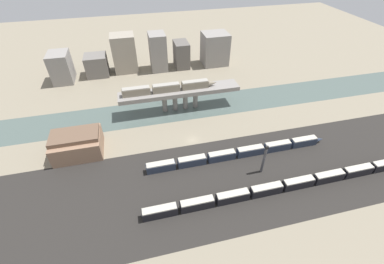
% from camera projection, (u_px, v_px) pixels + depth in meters
% --- Properties ---
extents(ground_plane, '(400.00, 400.00, 0.00)m').
position_uv_depth(ground_plane, '(192.00, 140.00, 107.72)').
color(ground_plane, gray).
extents(railbed_yard, '(280.00, 42.00, 0.01)m').
position_uv_depth(railbed_yard, '(208.00, 184.00, 89.65)').
color(railbed_yard, '#282623').
rests_on(railbed_yard, ground).
extents(river_water, '(320.00, 20.16, 0.01)m').
position_uv_depth(river_water, '(180.00, 109.00, 125.97)').
color(river_water, '#4C5B56').
rests_on(river_water, ground).
extents(bridge, '(56.67, 8.49, 10.57)m').
position_uv_depth(bridge, '(180.00, 93.00, 120.43)').
color(bridge, gray).
rests_on(bridge, ground).
extents(train_on_bridge, '(44.10, 3.15, 3.62)m').
position_uv_depth(train_on_bridge, '(170.00, 87.00, 117.33)').
color(train_on_bridge, gray).
rests_on(train_on_bridge, bridge).
extents(train_yard_near, '(97.93, 2.69, 3.72)m').
position_uv_depth(train_yard_near, '(286.00, 186.00, 86.64)').
color(train_yard_near, black).
rests_on(train_yard_near, ground).
extents(train_yard_mid, '(72.82, 2.77, 3.56)m').
position_uv_depth(train_yard_mid, '(239.00, 153.00, 99.14)').
color(train_yard_mid, '#2D384C').
rests_on(train_yard_mid, ground).
extents(warehouse_building, '(18.15, 14.32, 9.36)m').
position_uv_depth(warehouse_building, '(77.00, 144.00, 99.28)').
color(warehouse_building, '#937056').
rests_on(warehouse_building, ground).
extents(signal_tower, '(1.00, 0.93, 12.42)m').
position_uv_depth(signal_tower, '(264.00, 160.00, 90.27)').
color(signal_tower, '#4C4C51').
rests_on(signal_tower, ground).
extents(city_block_far_left, '(10.68, 14.01, 16.43)m').
position_uv_depth(city_block_far_left, '(61.00, 67.00, 143.07)').
color(city_block_far_left, gray).
rests_on(city_block_far_left, ground).
extents(city_block_left, '(12.33, 12.06, 12.06)m').
position_uv_depth(city_block_left, '(97.00, 65.00, 150.23)').
color(city_block_left, slate).
rests_on(city_block_left, ground).
extents(city_block_center, '(13.53, 12.13, 21.72)m').
position_uv_depth(city_block_center, '(124.00, 53.00, 151.94)').
color(city_block_center, gray).
rests_on(city_block_center, ground).
extents(city_block_right, '(9.57, 12.53, 21.73)m').
position_uv_depth(city_block_right, '(158.00, 52.00, 153.50)').
color(city_block_right, gray).
rests_on(city_block_right, ground).
extents(city_block_far_right, '(8.35, 13.02, 15.45)m').
position_uv_depth(city_block_far_right, '(181.00, 55.00, 158.30)').
color(city_block_far_right, '#605B56').
rests_on(city_block_far_right, ground).
extents(city_block_tall, '(15.51, 13.90, 19.23)m').
position_uv_depth(city_block_tall, '(215.00, 49.00, 160.62)').
color(city_block_tall, gray).
rests_on(city_block_tall, ground).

